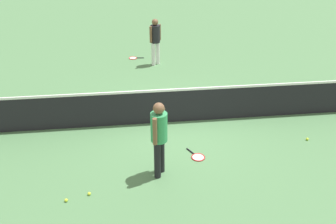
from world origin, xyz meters
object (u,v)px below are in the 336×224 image
(player_near_side, at_px, (159,134))
(player_far_side, at_px, (155,38))
(tennis_racket_far_player, at_px, (134,58))
(tennis_ball_near_player, at_px, (307,139))
(tennis_ball_midcourt, at_px, (89,194))
(tennis_ball_by_net, at_px, (66,200))
(tennis_racket_near_player, at_px, (197,157))

(player_near_side, height_order, player_far_side, same)
(player_near_side, relative_size, tennis_racket_far_player, 2.86)
(player_near_side, height_order, tennis_ball_near_player, player_near_side)
(tennis_racket_far_player, bearing_deg, player_near_side, -87.85)
(player_near_side, relative_size, player_far_side, 1.00)
(player_far_side, distance_m, tennis_racket_far_player, 1.49)
(tennis_ball_midcourt, bearing_deg, tennis_ball_by_net, -162.12)
(tennis_ball_by_net, xyz_separation_m, tennis_ball_midcourt, (0.43, 0.14, 0.00))
(tennis_ball_near_player, height_order, tennis_ball_midcourt, same)
(tennis_ball_midcourt, bearing_deg, player_near_side, 19.12)
(player_far_side, xyz_separation_m, tennis_ball_near_player, (3.23, -5.66, -0.98))
(tennis_ball_near_player, relative_size, tennis_ball_midcourt, 1.00)
(player_near_side, xyz_separation_m, tennis_ball_by_net, (-1.88, -0.64, -0.98))
(player_far_side, bearing_deg, tennis_ball_by_net, -108.52)
(tennis_racket_near_player, xyz_separation_m, tennis_racket_far_player, (-1.20, 6.80, 0.00))
(player_far_side, bearing_deg, tennis_ball_near_player, -60.27)
(player_far_side, relative_size, tennis_racket_far_player, 2.86)
(tennis_ball_midcourt, bearing_deg, player_far_side, 74.33)
(tennis_ball_by_net, relative_size, tennis_ball_midcourt, 1.00)
(tennis_ball_by_net, bearing_deg, tennis_ball_near_player, 15.11)
(tennis_racket_far_player, relative_size, tennis_ball_midcourt, 9.02)
(tennis_ball_midcourt, bearing_deg, tennis_ball_near_player, 14.88)
(tennis_racket_far_player, bearing_deg, player_far_side, -44.06)
(tennis_racket_near_player, bearing_deg, player_far_side, 93.81)
(tennis_racket_far_player, bearing_deg, tennis_ball_midcourt, -98.59)
(player_near_side, height_order, tennis_ball_by_net, player_near_side)
(tennis_ball_by_net, height_order, tennis_ball_midcourt, same)
(player_near_side, distance_m, tennis_racket_near_player, 1.45)
(player_near_side, distance_m, tennis_ball_midcourt, 1.82)
(tennis_racket_near_player, xyz_separation_m, tennis_ball_midcourt, (-2.38, -1.01, 0.02))
(tennis_racket_near_player, distance_m, tennis_ball_midcourt, 2.58)
(player_near_side, xyz_separation_m, tennis_racket_far_player, (-0.27, 7.30, -1.00))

